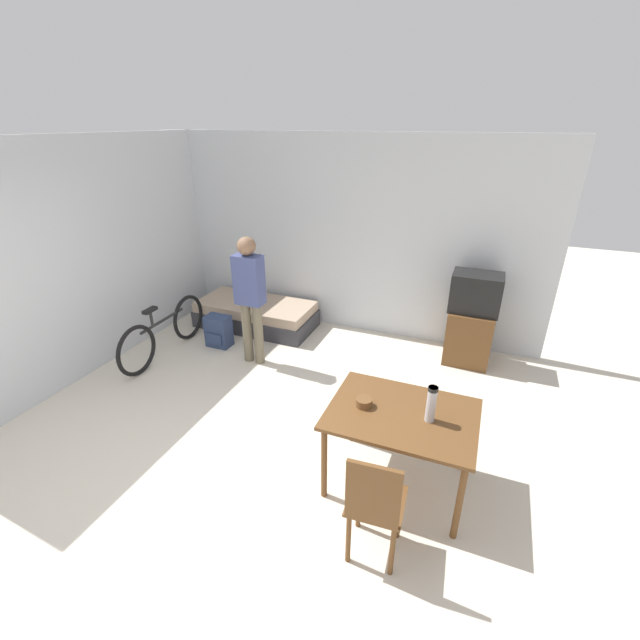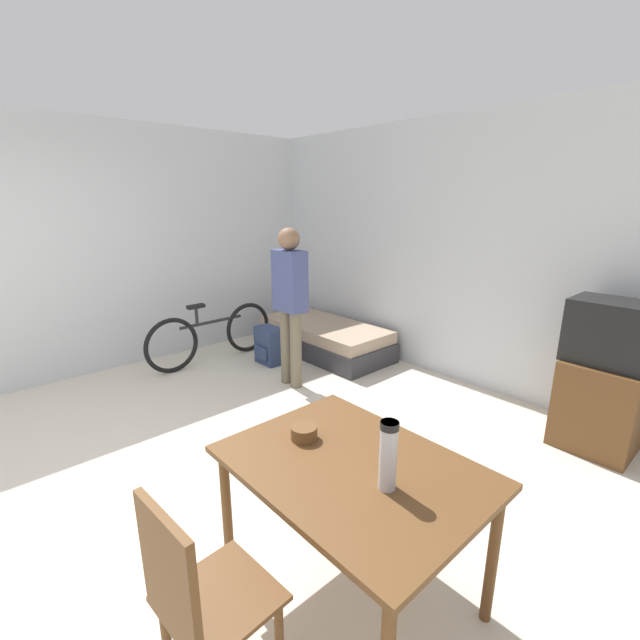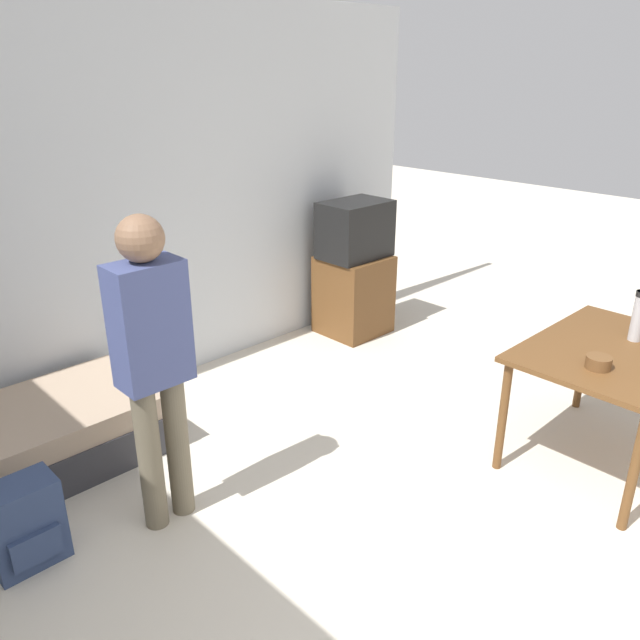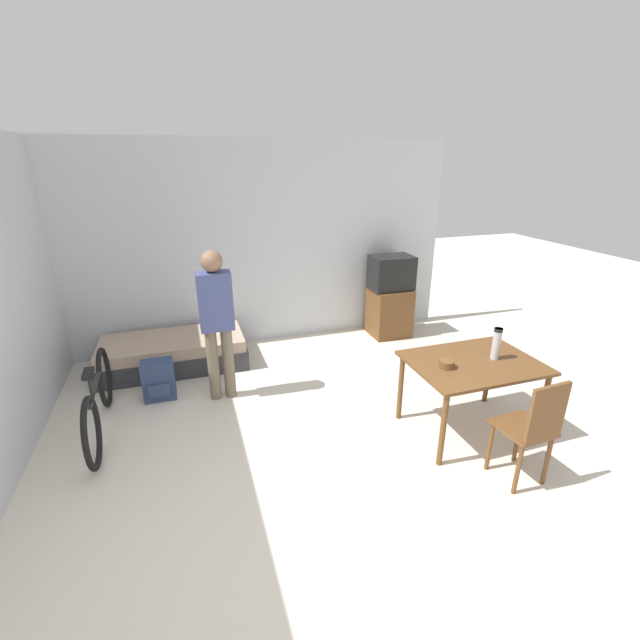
% 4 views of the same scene
% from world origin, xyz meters
% --- Properties ---
extents(ground_plane, '(20.00, 20.00, 0.00)m').
position_xyz_m(ground_plane, '(0.00, 0.00, 0.00)').
color(ground_plane, beige).
extents(wall_back, '(5.66, 0.06, 2.70)m').
position_xyz_m(wall_back, '(0.00, 3.71, 1.35)').
color(wall_back, silver).
rests_on(wall_back, ground_plane).
extents(wall_left, '(0.06, 4.68, 2.70)m').
position_xyz_m(wall_left, '(-2.36, 1.84, 1.35)').
color(wall_left, silver).
rests_on(wall_left, ground_plane).
extents(daybed, '(1.74, 0.81, 0.38)m').
position_xyz_m(daybed, '(-1.09, 3.19, 0.19)').
color(daybed, '#333338').
rests_on(daybed, ground_plane).
extents(tv, '(0.58, 0.52, 1.17)m').
position_xyz_m(tv, '(1.92, 3.31, 0.57)').
color(tv, brown).
rests_on(tv, ground_plane).
extents(dining_table, '(1.16, 0.85, 0.73)m').
position_xyz_m(dining_table, '(1.56, 0.93, 0.64)').
color(dining_table, brown).
rests_on(dining_table, ground_plane).
extents(wooden_chair, '(0.41, 0.41, 0.94)m').
position_xyz_m(wooden_chair, '(1.55, 0.17, 0.53)').
color(wooden_chair, brown).
rests_on(wooden_chair, ground_plane).
extents(bicycle, '(0.10, 1.65, 0.73)m').
position_xyz_m(bicycle, '(-1.76, 1.99, 0.33)').
color(bicycle, black).
rests_on(bicycle, ground_plane).
extents(person_standing, '(0.34, 0.22, 1.62)m').
position_xyz_m(person_standing, '(-0.60, 2.27, 0.94)').
color(person_standing, '#6B604C').
rests_on(person_standing, ground_plane).
extents(thermos_flask, '(0.08, 0.08, 0.30)m').
position_xyz_m(thermos_flask, '(1.77, 0.92, 0.89)').
color(thermos_flask, '#B7B7BC').
rests_on(thermos_flask, dining_table).
extents(mate_bowl, '(0.13, 0.13, 0.07)m').
position_xyz_m(mate_bowl, '(1.25, 0.91, 0.76)').
color(mate_bowl, brown).
rests_on(mate_bowl, dining_table).
extents(backpack, '(0.33, 0.24, 0.44)m').
position_xyz_m(backpack, '(-1.25, 2.45, 0.22)').
color(backpack, navy).
rests_on(backpack, ground_plane).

